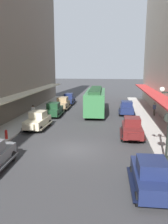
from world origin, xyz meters
TOP-DOWN VIEW (x-y plane):
  - ground_plane at (0.00, 0.00)m, footprint 200.00×200.00m
  - parked_car_0 at (4.89, -5.44)m, footprint 2.18×4.28m
  - parked_car_1 at (4.70, 3.63)m, footprint 2.19×4.28m
  - parked_car_3 at (-4.56, 21.21)m, footprint 2.22×4.29m
  - parked_car_4 at (-4.79, 5.44)m, footprint 2.29×4.31m
  - parked_car_5 at (-4.61, 11.43)m, footprint 2.22×4.29m
  - parked_car_6 at (4.83, 13.84)m, footprint 2.20×4.28m
  - parked_car_7 at (-4.56, 16.31)m, footprint 2.17×4.27m
  - streetcar at (0.60, 13.96)m, footprint 2.78×9.67m
  - fire_hydrant at (-6.35, 1.49)m, footprint 0.24×0.24m
  - pedestrian_0 at (-6.60, 9.22)m, footprint 0.36×0.28m
  - pedestrian_1 at (8.30, 12.83)m, footprint 0.36×0.28m

SIDE VIEW (x-z plane):
  - ground_plane at x=0.00m, z-range 0.00..0.00m
  - fire_hydrant at x=-6.35m, z-range 0.15..0.97m
  - parked_car_0 at x=4.89m, z-range 0.02..1.86m
  - parked_car_1 at x=4.70m, z-range 0.02..1.86m
  - parked_car_3 at x=-4.56m, z-range 0.02..1.86m
  - parked_car_4 at x=-4.79m, z-range 0.02..1.86m
  - parked_car_5 at x=-4.61m, z-range 0.02..1.86m
  - parked_car_6 at x=4.83m, z-range 0.02..1.86m
  - parked_car_7 at x=-4.56m, z-range 0.02..1.86m
  - pedestrian_0 at x=-6.60m, z-range 0.18..1.85m
  - pedestrian_1 at x=8.30m, z-range 0.18..1.85m
  - streetcar at x=0.60m, z-range 0.17..3.63m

